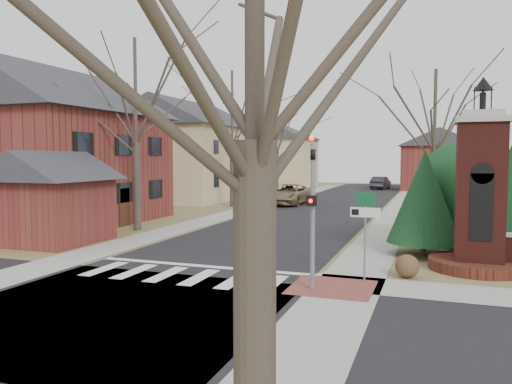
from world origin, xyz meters
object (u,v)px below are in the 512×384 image
at_px(traffic_signal_pole, 313,201).
at_px(pickup_truck, 289,194).
at_px(sign_post, 365,219).
at_px(brick_gate_monument, 479,206).
at_px(distant_car, 381,183).

bearing_deg(traffic_signal_pole, pickup_truck, 107.43).
relative_size(sign_post, brick_gate_monument, 0.42).
distance_m(traffic_signal_pole, pickup_truck, 25.76).
bearing_deg(distant_car, traffic_signal_pole, 100.73).
distance_m(sign_post, brick_gate_monument, 4.55).
bearing_deg(brick_gate_monument, distant_car, 99.98).
bearing_deg(pickup_truck, brick_gate_monument, -55.43).
xyz_separation_m(traffic_signal_pole, distant_car, (-2.70, 46.48, -1.85)).
relative_size(brick_gate_monument, pickup_truck, 1.11).
height_order(brick_gate_monument, distant_car, brick_gate_monument).
relative_size(traffic_signal_pole, sign_post, 1.64).
distance_m(sign_post, pickup_truck, 24.82).
bearing_deg(brick_gate_monument, traffic_signal_pole, -136.76).
bearing_deg(sign_post, traffic_signal_pole, -132.43).
relative_size(pickup_truck, distant_car, 1.31).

